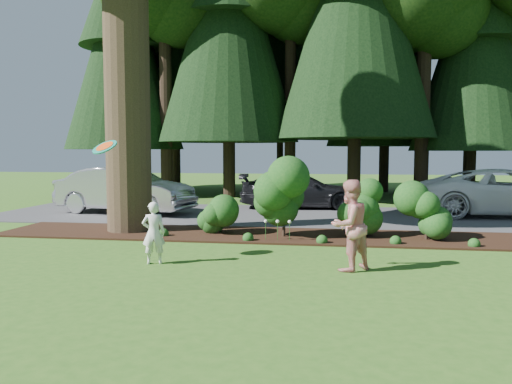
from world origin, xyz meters
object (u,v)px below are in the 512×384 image
(adult, at_px, (350,225))
(car_white_suv, at_px, (508,193))
(car_dark_suv, at_px, (300,190))
(child, at_px, (154,233))
(frisbee, at_px, (105,147))
(car_silver_wagon, at_px, (125,190))

(adult, bearing_deg, car_white_suv, -166.20)
(adult, bearing_deg, car_dark_suv, -124.22)
(child, xyz_separation_m, frisbee, (-1.01, 0.02, 1.72))
(car_silver_wagon, bearing_deg, car_white_suv, -74.64)
(adult, bearing_deg, child, -42.85)
(car_silver_wagon, distance_m, car_dark_suv, 6.67)
(car_silver_wagon, distance_m, adult, 10.81)
(child, distance_m, frisbee, 2.00)
(car_white_suv, xyz_separation_m, adult, (-5.65, -8.71, 0.02))
(car_silver_wagon, relative_size, car_white_suv, 0.86)
(child, distance_m, adult, 3.88)
(car_dark_suv, relative_size, child, 3.77)
(car_silver_wagon, xyz_separation_m, frisbee, (2.87, -7.54, 1.49))
(adult, height_order, frisbee, frisbee)
(car_silver_wagon, bearing_deg, adult, -123.83)
(car_silver_wagon, relative_size, child, 3.99)
(car_white_suv, height_order, frisbee, frisbee)
(child, bearing_deg, car_white_suv, -155.23)
(car_dark_suv, height_order, child, car_dark_suv)
(car_dark_suv, xyz_separation_m, frisbee, (-3.28, -10.13, 1.63))
(child, bearing_deg, car_dark_suv, -120.36)
(car_silver_wagon, xyz_separation_m, car_white_suv, (13.40, 1.17, -0.02))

